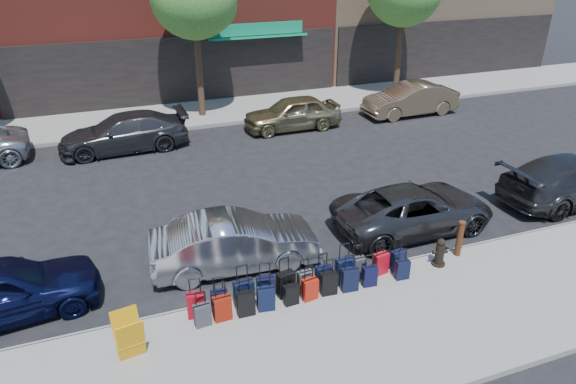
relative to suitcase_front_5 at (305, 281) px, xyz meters
name	(u,v)px	position (x,y,z in m)	size (l,w,h in m)	color
ground	(248,207)	(-0.02, 4.78, -0.42)	(120.00, 120.00, 0.00)	black
sidewalk_near	(334,340)	(-0.02, -1.72, -0.35)	(60.00, 4.00, 0.15)	gray
sidewalk_far	(190,114)	(-0.02, 14.78, -0.35)	(60.00, 4.00, 0.15)	gray
curb_near	(299,286)	(-0.02, 0.30, -0.35)	(60.00, 0.08, 0.15)	gray
curb_far	(199,127)	(-0.02, 12.76, -0.35)	(60.00, 0.08, 0.15)	gray
suitcase_front_0	(197,305)	(-2.60, -0.03, 0.04)	(0.44, 0.29, 0.98)	maroon
suitcase_front_1	(220,301)	(-2.08, -0.04, 0.01)	(0.38, 0.22, 0.90)	black
suitcase_front_2	(244,293)	(-1.51, -0.03, 0.06)	(0.45, 0.27, 1.07)	black
suitcase_front_3	(266,289)	(-0.98, -0.01, 0.04)	(0.44, 0.29, 1.00)	black
suitcase_front_4	(286,284)	(-0.49, 0.00, 0.04)	(0.45, 0.29, 1.01)	black
suitcase_front_5	(305,281)	(0.00, 0.00, 0.00)	(0.36, 0.21, 0.86)	#3F4045
suitcase_front_6	(323,276)	(0.48, 0.01, 0.01)	(0.38, 0.22, 0.91)	black
suitcase_front_7	(345,271)	(1.03, -0.02, 0.06)	(0.45, 0.25, 1.07)	black
suitcase_front_8	(357,268)	(1.40, 0.02, 0.02)	(0.39, 0.22, 0.93)	#343439
suitcase_front_9	(380,263)	(2.03, 0.00, 0.02)	(0.41, 0.27, 0.93)	#B20B19
suitcase_front_10	(398,260)	(2.53, 0.01, 0.00)	(0.38, 0.24, 0.88)	black
suitcase_back_0	(202,315)	(-2.54, -0.36, 0.00)	(0.38, 0.24, 0.85)	#343439
suitcase_back_1	(222,308)	(-2.09, -0.32, 0.02)	(0.40, 0.25, 0.94)	maroon
suitcase_back_2	(246,303)	(-1.56, -0.34, 0.02)	(0.40, 0.23, 0.93)	black
suitcase_back_3	(266,299)	(-1.08, -0.33, 0.02)	(0.42, 0.27, 0.93)	black
suitcase_back_4	(291,295)	(-0.48, -0.34, -0.02)	(0.35, 0.21, 0.81)	black
suitcase_back_5	(310,289)	(-0.01, -0.32, 0.00)	(0.39, 0.27, 0.87)	#AC1B0B
suitcase_back_6	(329,283)	(0.48, -0.29, 0.02)	(0.40, 0.25, 0.92)	black
suitcase_back_7	(350,279)	(1.01, -0.34, 0.03)	(0.42, 0.26, 0.95)	black
suitcase_back_8	(369,276)	(1.54, -0.34, -0.01)	(0.37, 0.23, 0.84)	black
suitcase_back_10	(402,269)	(2.43, -0.36, -0.02)	(0.35, 0.22, 0.82)	black
fire_hydrant	(440,253)	(3.65, -0.18, 0.08)	(0.40, 0.35, 0.77)	black
bollard	(460,238)	(4.38, 0.03, 0.25)	(0.19, 0.19, 1.00)	#38190C
display_rack	(129,336)	(-4.07, -0.74, 0.21)	(0.62, 0.67, 0.96)	orange
car_near_0	(0,291)	(-6.63, 1.64, 0.29)	(1.69, 4.20, 1.43)	#0C1135
car_near_1	(235,242)	(-1.22, 1.79, 0.29)	(1.51, 4.32, 1.42)	silver
car_near_2	(414,209)	(4.16, 1.85, 0.24)	(2.19, 4.75, 1.32)	#343437
car_near_3	(574,179)	(9.99, 1.66, 0.33)	(2.10, 5.16, 1.50)	#2E2E30
car_far_1	(124,133)	(-3.29, 11.29, 0.31)	(2.05, 5.03, 1.46)	#37383A
car_far_2	(292,113)	(3.94, 11.33, 0.31)	(1.74, 4.31, 1.47)	#918358
car_far_3	(410,99)	(9.99, 11.31, 0.34)	(1.60, 4.60, 1.52)	#917959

